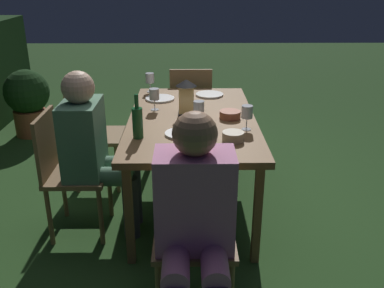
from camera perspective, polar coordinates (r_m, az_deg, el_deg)
ground_plane at (r=3.46m, az=0.00°, el=-7.79°), size 16.00×16.00×0.00m
dining_table at (r=3.18m, az=0.00°, el=2.70°), size 1.63×0.92×0.72m
chair_side_right_b at (r=3.68m, az=-13.50°, el=1.81°), size 0.42×0.40×0.87m
chair_head_far at (r=4.24m, az=-0.16°, el=5.18°), size 0.40×0.42×0.87m
chair_head_near at (r=2.30m, az=0.29°, el=-10.57°), size 0.40×0.42×0.87m
person_in_pink at (r=2.05m, az=0.39°, el=-9.97°), size 0.48×0.38×1.15m
chair_side_right_a at (r=3.02m, az=-16.36°, el=-3.06°), size 0.42×0.40×0.87m
person_in_green at (r=2.91m, az=-12.98°, el=-0.40°), size 0.38×0.47×1.15m
lantern_centerpiece at (r=3.18m, az=-0.77°, el=6.56°), size 0.15×0.15×0.27m
green_bottle_on_table at (r=2.75m, az=-7.27°, el=2.95°), size 0.07×0.07×0.29m
wine_glass_a at (r=2.97m, az=0.91°, el=4.78°), size 0.08×0.08×0.17m
wine_glass_b at (r=2.89m, az=7.35°, el=4.11°), size 0.08×0.08×0.17m
wine_glass_c at (r=3.81m, az=-5.64°, el=8.63°), size 0.08×0.08×0.17m
wine_glass_d at (r=3.30m, az=-5.05°, el=6.50°), size 0.08×0.08×0.17m
plate_a at (r=3.60m, az=-4.29°, el=6.07°), size 0.24×0.24×0.01m
plate_b at (r=3.71m, az=2.36°, el=6.61°), size 0.24×0.24×0.01m
plate_c at (r=2.81m, az=-1.47°, el=1.39°), size 0.21×0.21×0.01m
bowl_olives at (r=3.13m, az=5.09°, el=3.96°), size 0.15×0.15×0.06m
bowl_bread at (r=2.72m, az=5.51°, el=1.07°), size 0.14×0.14×0.06m
potted_plant_by_hedge at (r=5.05m, az=-21.07°, el=5.62°), size 0.49×0.49×0.74m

